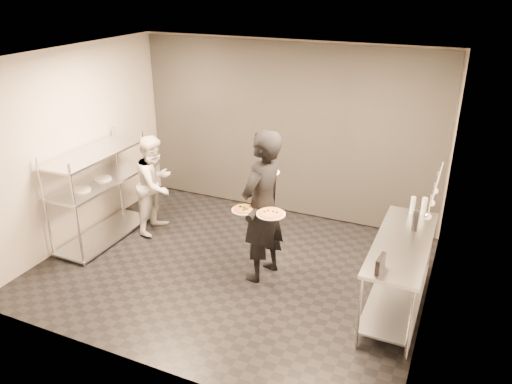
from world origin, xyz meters
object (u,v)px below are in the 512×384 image
at_px(pizza_plate_near, 244,209).
at_px(bottle_clear, 424,206).
at_px(pass_rack, 99,191).
at_px(chef, 156,184).
at_px(pizza_plate_far, 271,213).
at_px(prep_counter, 400,263).
at_px(pos_monitor, 380,264).
at_px(waiter, 262,207).
at_px(bottle_green, 413,205).
at_px(bottle_dark, 415,221).
at_px(salad_plate, 269,171).

height_order(pizza_plate_near, bottle_clear, bottle_clear).
distance_m(pass_rack, bottle_clear, 4.53).
height_order(chef, pizza_plate_far, chef).
distance_m(pass_rack, pizza_plate_far, 2.82).
height_order(prep_counter, pizza_plate_near, pizza_plate_near).
bearing_deg(chef, bottle_clear, -88.71).
distance_m(pass_rack, pos_monitor, 4.28).
bearing_deg(waiter, pizza_plate_far, 56.54).
xyz_separation_m(waiter, bottle_green, (1.72, 0.77, 0.03)).
height_order(waiter, chef, waiter).
bearing_deg(bottle_dark, prep_counter, -103.73).
height_order(pass_rack, pizza_plate_far, pass_rack).
xyz_separation_m(prep_counter, waiter, (-1.74, 0.02, 0.38)).
bearing_deg(pass_rack, chef, 43.02).
bearing_deg(salad_plate, bottle_dark, -1.42).
bearing_deg(pizza_plate_far, bottle_dark, 17.50).
bearing_deg(pass_rack, salad_plate, 8.19).
distance_m(pizza_plate_near, bottle_clear, 2.24).
xyz_separation_m(pass_rack, chef, (0.60, 0.56, -0.01)).
bearing_deg(waiter, bottle_dark, 112.22).
bearing_deg(pizza_plate_far, chef, 161.14).
bearing_deg(pos_monitor, chef, 165.86).
distance_m(bottle_clear, bottle_dark, 0.49).
distance_m(pizza_plate_near, bottle_green, 2.12).
distance_m(waiter, salad_plate, 0.50).
bearing_deg(pizza_plate_far, bottle_green, 32.88).
height_order(chef, pos_monitor, chef).
bearing_deg(bottle_clear, chef, -176.39).
xyz_separation_m(chef, salad_plate, (1.93, -0.20, 0.60)).
distance_m(waiter, bottle_dark, 1.84).
distance_m(salad_plate, pos_monitor, 2.03).
height_order(waiter, salad_plate, waiter).
bearing_deg(chef, pass_rack, 130.70).
bearing_deg(waiter, bottle_clear, 125.78).
bearing_deg(prep_counter, chef, 171.50).
bearing_deg(bottle_dark, pizza_plate_near, -166.16).
relative_size(pass_rack, pos_monitor, 6.99).
xyz_separation_m(waiter, pos_monitor, (1.62, -0.74, 0.00)).
relative_size(salad_plate, bottle_dark, 1.19).
xyz_separation_m(pizza_plate_near, bottle_green, (1.89, 0.96, 0.01)).
distance_m(prep_counter, bottle_green, 0.89).
bearing_deg(chef, bottle_green, -88.75).
bearing_deg(salad_plate, chef, 174.23).
xyz_separation_m(chef, pizza_plate_far, (2.20, -0.75, 0.29)).
xyz_separation_m(waiter, pizza_plate_near, (-0.17, -0.19, 0.02)).
xyz_separation_m(waiter, pizza_plate_far, (0.20, -0.21, 0.05)).
distance_m(pos_monitor, bottle_green, 1.51).
bearing_deg(prep_counter, pass_rack, -179.97).
distance_m(prep_counter, pizza_plate_far, 1.60).
distance_m(pizza_plate_near, pizza_plate_far, 0.37).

